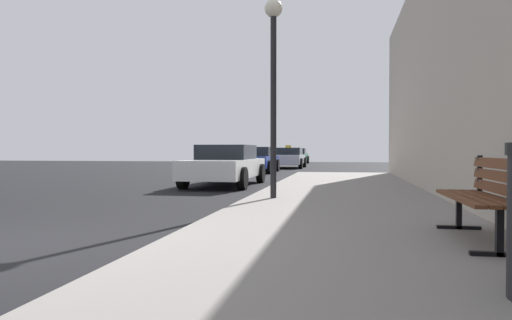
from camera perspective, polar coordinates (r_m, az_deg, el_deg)
sidewalk at (r=4.50m, az=11.61°, el=-11.97°), size 4.00×32.00×0.15m
bench at (r=5.40m, az=26.46°, el=-3.56°), size 0.51×1.71×0.89m
street_lamp at (r=9.40m, az=2.17°, el=12.14°), size 0.36×0.36×3.95m
car_white at (r=14.50m, az=-3.77°, el=-0.60°), size 1.95×4.55×1.27m
car_blue at (r=22.98m, az=-0.06°, el=0.06°), size 1.99×4.29×1.27m
car_silver at (r=29.12m, az=3.96°, el=0.30°), size 2.07×4.44×1.43m
car_green at (r=38.24m, az=4.92°, el=0.50°), size 1.99×4.04×1.27m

